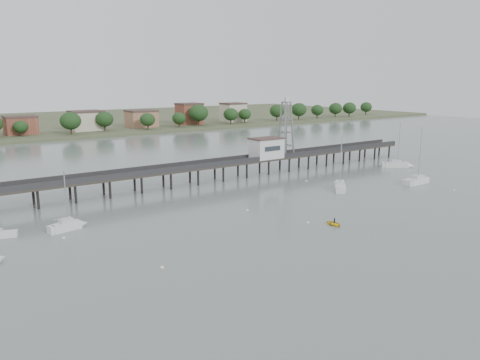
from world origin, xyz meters
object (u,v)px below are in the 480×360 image
object	(u,v)px
pier	(181,170)
white_tender	(3,234)
yellow_dinghy	(334,225)
sailboat_d	(420,180)
lattice_tower	(286,129)
sailboat_e	(401,165)
sailboat_b	(71,225)
sailboat_c	(339,186)

from	to	relation	value
pier	white_tender	xyz separation A→B (m)	(-39.61, -15.93, -3.34)
yellow_dinghy	sailboat_d	bearing A→B (deg)	22.67
lattice_tower	white_tender	size ratio (longest dim) A/B	3.81
sailboat_e	pier	bearing A→B (deg)	-150.42
sailboat_b	sailboat_e	world-z (taller)	sailboat_e
sailboat_d	sailboat_e	size ratio (longest dim) A/B	1.07
pier	sailboat_c	bearing A→B (deg)	-40.23
sailboat_c	yellow_dinghy	world-z (taller)	sailboat_c
yellow_dinghy	white_tender	bearing A→B (deg)	158.50
sailboat_d	yellow_dinghy	size ratio (longest dim) A/B	4.66
sailboat_b	sailboat_e	size ratio (longest dim) A/B	0.77
pier	sailboat_b	distance (m)	35.09
sailboat_e	sailboat_c	xyz separation A→B (m)	(-33.66, -8.32, 0.00)
lattice_tower	yellow_dinghy	xyz separation A→B (m)	(-25.03, -41.34, -11.10)
lattice_tower	sailboat_e	bearing A→B (deg)	-26.70
sailboat_e	yellow_dinghy	xyz separation A→B (m)	(-54.59, -26.46, -0.64)
white_tender	yellow_dinghy	xyz separation A→B (m)	(46.08, -25.41, -0.45)
white_tender	yellow_dinghy	distance (m)	52.62
sailboat_e	white_tender	world-z (taller)	sailboat_e
lattice_tower	sailboat_e	distance (m)	34.71
lattice_tower	sailboat_d	bearing A→B (deg)	-62.13
sailboat_e	lattice_tower	bearing A→B (deg)	-163.44
sailboat_e	yellow_dinghy	bearing A→B (deg)	-110.87
sailboat_d	white_tender	xyz separation A→B (m)	(-87.04, 14.20, -0.18)
sailboat_b	white_tender	size ratio (longest dim) A/B	2.50
sailboat_b	yellow_dinghy	world-z (taller)	sailboat_b
pier	white_tender	world-z (taller)	pier
sailboat_d	sailboat_c	bearing A→B (deg)	159.85
pier	lattice_tower	bearing A→B (deg)	0.00
pier	yellow_dinghy	xyz separation A→B (m)	(6.47, -41.34, -3.79)
sailboat_c	yellow_dinghy	distance (m)	27.71
sailboat_d	sailboat_e	xyz separation A→B (m)	(13.63, 15.26, 0.00)
sailboat_d	sailboat_c	world-z (taller)	sailboat_d
sailboat_b	sailboat_e	bearing A→B (deg)	-10.28
sailboat_d	sailboat_e	world-z (taller)	sailboat_d
sailboat_d	white_tender	size ratio (longest dim) A/B	3.48
lattice_tower	sailboat_c	distance (m)	25.77
sailboat_c	white_tender	distance (m)	67.41
white_tender	sailboat_d	bearing A→B (deg)	9.20
white_tender	yellow_dinghy	world-z (taller)	yellow_dinghy
sailboat_c	lattice_tower	bearing A→B (deg)	34.12
sailboat_b	sailboat_e	xyz separation A→B (m)	(91.04, 3.11, -0.02)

